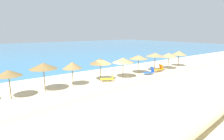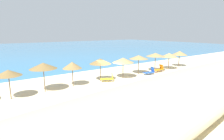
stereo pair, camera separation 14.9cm
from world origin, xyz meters
name	(u,v)px [view 2 (the right image)]	position (x,y,z in m)	size (l,w,h in m)	color
ground_plane	(111,82)	(0.00, 0.00, 0.00)	(160.00, 160.00, 0.00)	beige
sea_water	(24,50)	(0.00, 45.93, 0.00)	(160.00, 77.77, 0.01)	teal
dune_ridge	(172,97)	(-1.36, -9.09, 1.20)	(55.90, 6.60, 2.41)	beige
beach_umbrella_2	(8,73)	(-10.09, 0.76, 2.30)	(2.14, 2.14, 2.56)	brown
beach_umbrella_3	(43,66)	(-7.15, 1.01, 2.53)	(2.55, 2.55, 2.83)	brown
beach_umbrella_4	(72,65)	(-4.20, 1.11, 2.25)	(2.02, 2.02, 2.60)	brown
beach_umbrella_5	(100,61)	(-0.75, 1.10, 2.34)	(2.52, 2.52, 2.66)	brown
beach_umbrella_6	(123,60)	(2.26, 0.61, 2.25)	(2.66, 2.66, 2.56)	brown
beach_umbrella_7	(139,57)	(5.42, 1.15, 2.31)	(2.52, 2.52, 2.56)	brown
beach_umbrella_8	(156,55)	(8.43, 0.82, 2.44)	(2.65, 2.65, 2.69)	brown
beach_umbrella_9	(169,55)	(11.41, 0.70, 2.17)	(2.57, 2.57, 2.48)	brown
beach_umbrella_10	(180,53)	(14.70, 1.11, 2.23)	(2.47, 2.47, 2.56)	brown
lounge_chair_0	(150,72)	(6.39, -0.06, 0.40)	(1.58, 0.98, 1.04)	blue
lounge_chair_1	(159,69)	(8.63, 0.26, 0.43)	(1.72, 0.72, 1.04)	orange
lounge_chair_2	(108,78)	(-0.17, 0.34, 0.41)	(1.56, 1.27, 0.98)	yellow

